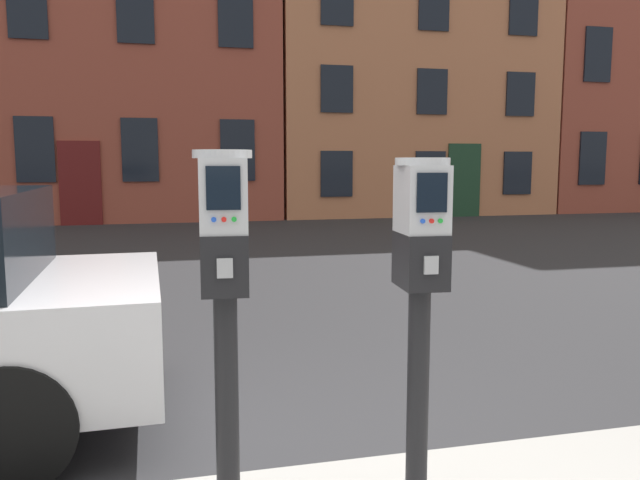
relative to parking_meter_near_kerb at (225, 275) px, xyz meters
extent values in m
cylinder|color=black|center=(0.00, 0.00, -0.54)|extent=(0.10, 0.10, 0.96)
cube|color=black|center=(0.00, 0.00, 0.05)|extent=(0.19, 0.25, 0.22)
cube|color=#A5A8AD|center=(-0.01, -0.12, 0.05)|extent=(0.06, 0.02, 0.07)
cube|color=#B7BABF|center=(0.00, 0.00, 0.30)|extent=(0.19, 0.24, 0.27)
cube|color=black|center=(-0.01, -0.12, 0.33)|extent=(0.12, 0.02, 0.15)
cylinder|color=blue|center=(-0.04, -0.12, 0.22)|extent=(0.02, 0.01, 0.02)
cylinder|color=red|center=(-0.01, -0.12, 0.22)|extent=(0.02, 0.01, 0.02)
cylinder|color=green|center=(0.03, -0.12, 0.22)|extent=(0.02, 0.01, 0.02)
cylinder|color=#B7BABF|center=(0.00, 0.00, 0.45)|extent=(0.23, 0.23, 0.03)
cylinder|color=black|center=(0.78, 0.00, -0.55)|extent=(0.10, 0.10, 0.94)
cube|color=black|center=(0.78, 0.00, 0.03)|extent=(0.19, 0.25, 0.22)
cube|color=#A5A8AD|center=(0.77, -0.12, 0.03)|extent=(0.06, 0.02, 0.07)
cube|color=#B7BABF|center=(0.78, 0.00, 0.27)|extent=(0.19, 0.24, 0.27)
cube|color=black|center=(0.77, -0.12, 0.30)|extent=(0.12, 0.02, 0.15)
cylinder|color=blue|center=(0.74, -0.12, 0.20)|extent=(0.02, 0.01, 0.02)
cylinder|color=red|center=(0.77, -0.12, 0.20)|extent=(0.02, 0.01, 0.02)
cylinder|color=green|center=(0.81, -0.12, 0.20)|extent=(0.02, 0.01, 0.02)
cylinder|color=#B7BABF|center=(0.78, 0.00, 0.42)|extent=(0.23, 0.23, 0.03)
cylinder|color=black|center=(-0.96, 0.86, -0.85)|extent=(0.65, 0.24, 0.64)
cylinder|color=black|center=(-1.00, 2.50, -0.85)|extent=(0.65, 0.24, 0.64)
cube|color=black|center=(-3.28, 14.38, 0.72)|extent=(0.90, 0.06, 1.60)
cube|color=black|center=(-0.81, 14.38, 0.72)|extent=(0.90, 0.06, 1.60)
cube|color=black|center=(1.67, 14.38, 0.72)|extent=(0.90, 0.06, 1.60)
cube|color=black|center=(-3.28, 14.38, 4.14)|extent=(0.90, 0.06, 1.60)
cube|color=black|center=(-0.81, 14.38, 4.14)|extent=(0.90, 0.06, 1.60)
cube|color=black|center=(1.67, 14.38, 4.14)|extent=(0.90, 0.06, 1.60)
cube|color=#591414|center=(-2.27, 14.38, -0.12)|extent=(1.00, 0.07, 2.10)
cube|color=#B7704C|center=(7.13, 17.11, 3.39)|extent=(8.30, 5.41, 9.12)
cube|color=black|center=(4.37, 14.38, 0.09)|extent=(0.90, 0.06, 1.25)
cube|color=black|center=(7.13, 14.38, 0.09)|extent=(0.90, 0.06, 1.25)
cube|color=black|center=(9.90, 14.38, 0.09)|extent=(0.90, 0.06, 1.25)
cube|color=black|center=(4.37, 14.38, 2.37)|extent=(0.90, 0.06, 1.25)
cube|color=black|center=(7.13, 14.38, 2.37)|extent=(0.90, 0.06, 1.25)
cube|color=black|center=(9.90, 14.38, 2.37)|extent=(0.90, 0.06, 1.25)
cube|color=black|center=(4.37, 14.38, 4.65)|extent=(0.90, 0.06, 1.25)
cube|color=black|center=(7.13, 14.38, 4.65)|extent=(0.90, 0.06, 1.25)
cube|color=black|center=(9.90, 14.38, 4.65)|extent=(0.90, 0.06, 1.25)
cube|color=#193823|center=(8.18, 14.38, -0.12)|extent=(1.00, 0.07, 2.10)
cube|color=brown|center=(14.59, 17.20, 4.97)|extent=(6.49, 5.58, 12.26)
cube|color=black|center=(12.43, 14.38, 0.52)|extent=(0.90, 0.06, 1.60)
cube|color=black|center=(12.43, 14.38, 3.59)|extent=(0.90, 0.06, 1.60)
camera|label=1|loc=(-0.20, -2.32, 0.42)|focal=35.27mm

